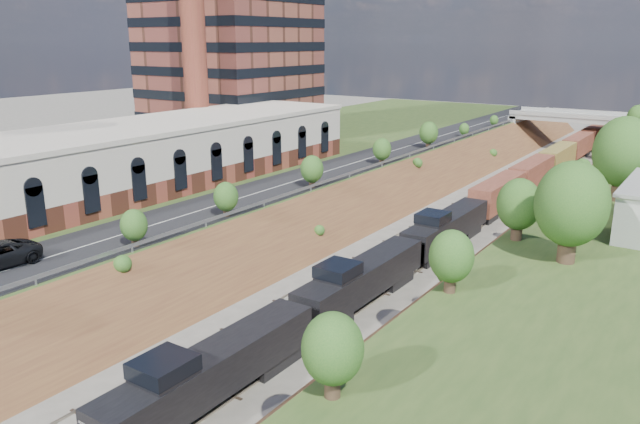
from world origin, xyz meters
The scene contains 13 objects.
platform_left centered at (-33.00, 60.00, 2.50)m, with size 44.00×180.00×5.00m, color #334E20.
embankment_left centered at (-11.00, 60.00, 0.00)m, with size 7.07×180.00×7.07m, color brown.
embankment_right centered at (11.00, 60.00, 0.00)m, with size 7.07×180.00×7.07m, color brown.
rail_left_track centered at (-2.60, 60.00, 0.09)m, with size 1.58×180.00×0.18m, color gray.
rail_right_track centered at (2.60, 60.00, 0.09)m, with size 1.58×180.00×0.18m, color gray.
road centered at (-15.50, 60.00, 5.05)m, with size 8.00×180.00×0.10m, color black.
guardrail centered at (-11.40, 59.80, 5.55)m, with size 0.10×171.00×0.70m.
commercial_building centered at (-28.00, 38.00, 8.51)m, with size 14.30×62.30×7.00m.
smokestack centered at (-36.00, 56.00, 25.00)m, with size 3.20×3.20×40.00m, color brown.
overpass centered at (0.00, 122.00, 4.92)m, with size 24.50×8.30×7.40m.
tree_right_large centered at (17.00, 40.00, 9.38)m, with size 5.25×5.25×7.61m.
tree_left_crest centered at (-11.80, 20.00, 7.04)m, with size 2.45×2.45×3.55m.
freight_train centered at (2.60, 82.48, 2.42)m, with size 2.74×140.43×4.55m.
Camera 1 is at (26.16, -6.22, 20.93)m, focal length 35.00 mm.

